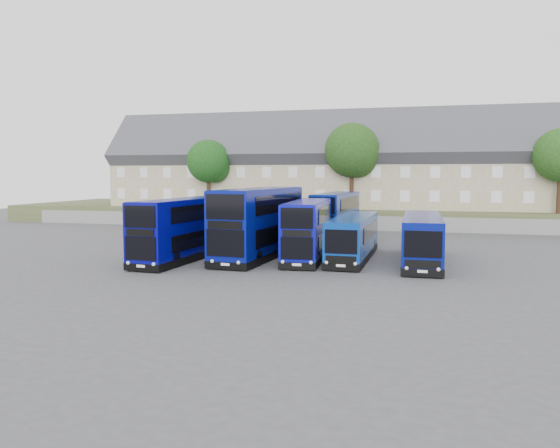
# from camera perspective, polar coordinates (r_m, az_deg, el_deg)

# --- Properties ---
(ground) EXTENTS (120.00, 120.00, 0.00)m
(ground) POSITION_cam_1_polar(r_m,az_deg,el_deg) (34.13, -1.10, -4.47)
(ground) COLOR #434348
(ground) RESTS_ON ground
(retaining_wall) EXTENTS (70.00, 0.40, 1.50)m
(retaining_wall) POSITION_cam_1_polar(r_m,az_deg,el_deg) (57.36, 5.29, 0.17)
(retaining_wall) COLOR slate
(retaining_wall) RESTS_ON ground
(earth_bank) EXTENTS (80.00, 20.00, 2.00)m
(earth_bank) POSITION_cam_1_polar(r_m,az_deg,el_deg) (67.21, 6.63, 1.10)
(earth_bank) COLOR #454E2C
(earth_bank) RESTS_ON ground
(terrace_row) EXTENTS (54.00, 10.40, 11.20)m
(terrace_row) POSITION_cam_1_polar(r_m,az_deg,el_deg) (63.09, 6.19, 5.92)
(terrace_row) COLOR tan
(terrace_row) RESTS_ON earth_bank
(dd_front_left) EXTENTS (3.00, 10.40, 4.08)m
(dd_front_left) POSITION_cam_1_polar(r_m,az_deg,el_deg) (37.07, -10.20, -0.66)
(dd_front_left) COLOR #07067E
(dd_front_left) RESTS_ON ground
(dd_front_mid) EXTENTS (3.54, 12.08, 4.74)m
(dd_front_mid) POSITION_cam_1_polar(r_m,az_deg,el_deg) (37.88, -2.14, 0.04)
(dd_front_mid) COLOR navy
(dd_front_mid) RESTS_ON ground
(dd_front_right) EXTENTS (2.90, 9.98, 3.92)m
(dd_front_right) POSITION_cam_1_polar(r_m,az_deg,el_deg) (37.03, 2.92, -0.72)
(dd_front_right) COLOR #080CA0
(dd_front_right) RESTS_ON ground
(dd_rear_left) EXTENTS (2.97, 10.43, 4.09)m
(dd_rear_left) POSITION_cam_1_polar(r_m,az_deg,el_deg) (48.90, -2.55, 0.81)
(dd_rear_left) COLOR #0914A5
(dd_rear_left) RESTS_ON ground
(dd_rear_right) EXTENTS (3.03, 10.44, 4.10)m
(dd_rear_right) POSITION_cam_1_polar(r_m,az_deg,el_deg) (48.23, 5.86, 0.73)
(dd_rear_right) COLOR navy
(dd_rear_right) RESTS_ON ground
(coach_east_a) EXTENTS (2.48, 10.71, 2.91)m
(coach_east_a) POSITION_cam_1_polar(r_m,az_deg,el_deg) (37.30, 7.68, -1.48)
(coach_east_a) COLOR #08389F
(coach_east_a) RESTS_ON ground
(coach_east_b) EXTENTS (2.41, 11.25, 3.07)m
(coach_east_b) POSITION_cam_1_polar(r_m,az_deg,el_deg) (36.54, 14.61, -1.62)
(coach_east_b) COLOR navy
(coach_east_b) RESTS_ON ground
(tree_west) EXTENTS (4.80, 4.80, 7.65)m
(tree_west) POSITION_cam_1_polar(r_m,az_deg,el_deg) (61.91, -7.35, 6.35)
(tree_west) COLOR #382314
(tree_west) RESTS_ON earth_bank
(tree_mid) EXTENTS (5.76, 5.76, 9.18)m
(tree_mid) POSITION_cam_1_polar(r_m,az_deg,el_deg) (58.49, 7.69, 7.41)
(tree_mid) COLOR #382314
(tree_mid) RESTS_ON earth_bank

